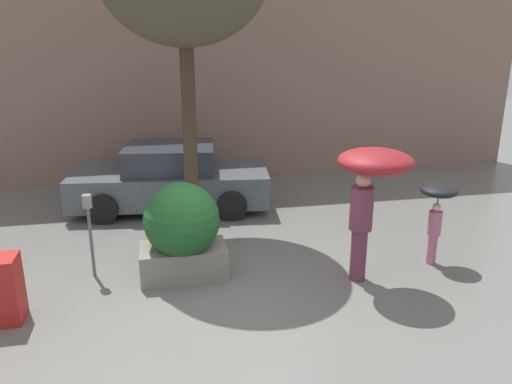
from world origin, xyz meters
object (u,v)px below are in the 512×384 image
(person_child, at_px, (437,204))
(planter_box, at_px, (182,230))
(parked_car_near, at_px, (171,179))
(newspaper_box, at_px, (0,290))
(person_adult, at_px, (372,177))
(parking_meter, at_px, (89,219))

(person_child, bearing_deg, planter_box, 122.74)
(parked_car_near, distance_m, newspaper_box, 4.82)
(person_child, bearing_deg, newspaper_box, 131.45)
(person_adult, distance_m, parked_car_near, 5.02)
(planter_box, xyz_separation_m, person_child, (4.04, -0.28, 0.25))
(planter_box, height_order, parking_meter, planter_box)
(person_child, bearing_deg, person_adult, 143.60)
(parked_car_near, relative_size, newspaper_box, 4.78)
(person_child, relative_size, parked_car_near, 0.31)
(planter_box, height_order, newspaper_box, planter_box)
(person_child, xyz_separation_m, parking_meter, (-5.41, 0.56, -0.06))
(planter_box, height_order, person_child, planter_box)
(parked_car_near, height_order, parking_meter, parked_car_near)
(person_adult, xyz_separation_m, newspaper_box, (-5.08, -0.13, -1.19))
(newspaper_box, bearing_deg, parked_car_near, 60.93)
(parked_car_near, relative_size, parking_meter, 3.25)
(parking_meter, bearing_deg, person_adult, -13.42)
(person_adult, height_order, parked_car_near, person_adult)
(person_adult, relative_size, newspaper_box, 2.28)
(parked_car_near, height_order, newspaper_box, parked_car_near)
(planter_box, distance_m, parking_meter, 1.41)
(newspaper_box, bearing_deg, planter_box, 18.84)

